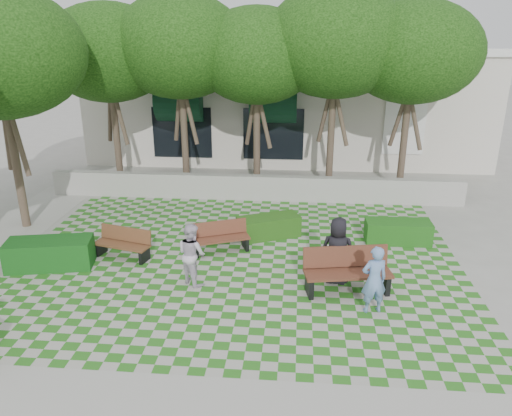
# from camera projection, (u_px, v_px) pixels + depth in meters

# --- Properties ---
(ground) EXTENTS (90.00, 90.00, 0.00)m
(ground) POSITION_uv_depth(u_px,v_px,m) (231.00, 280.00, 12.58)
(ground) COLOR gray
(ground) RESTS_ON ground
(lawn) EXTENTS (12.00, 12.00, 0.00)m
(lawn) POSITION_uv_depth(u_px,v_px,m) (236.00, 262.00, 13.51)
(lawn) COLOR #2B721E
(lawn) RESTS_ON ground
(retaining_wall) EXTENTS (15.00, 0.36, 0.90)m
(retaining_wall) POSITION_uv_depth(u_px,v_px,m) (253.00, 188.00, 18.22)
(retaining_wall) COLOR #9E9B93
(retaining_wall) RESTS_ON ground
(bench_east) EXTENTS (2.15, 1.04, 1.08)m
(bench_east) POSITION_uv_depth(u_px,v_px,m) (347.00, 271.00, 11.89)
(bench_east) COLOR #512A1B
(bench_east) RESTS_ON ground
(bench_mid) EXTENTS (1.71, 1.11, 0.85)m
(bench_mid) POSITION_uv_depth(u_px,v_px,m) (220.00, 238.00, 14.04)
(bench_mid) COLOR #592E1E
(bench_mid) RESTS_ON ground
(bench_west) EXTENTS (1.66, 0.93, 0.83)m
(bench_west) POSITION_uv_depth(u_px,v_px,m) (123.00, 244.00, 13.68)
(bench_west) COLOR brown
(bench_west) RESTS_ON ground
(hedge_east) EXTENTS (1.89, 0.77, 0.66)m
(hedge_east) POSITION_uv_depth(u_px,v_px,m) (398.00, 232.00, 14.65)
(hedge_east) COLOR #195015
(hedge_east) RESTS_ON ground
(hedge_midright) EXTENTS (1.99, 1.43, 0.65)m
(hedge_midright) POSITION_uv_depth(u_px,v_px,m) (269.00, 227.00, 15.03)
(hedge_midright) COLOR #1F4B14
(hedge_midright) RESTS_ON ground
(hedge_west) EXTENTS (2.30, 1.29, 0.76)m
(hedge_west) POSITION_uv_depth(u_px,v_px,m) (50.00, 254.00, 13.14)
(hedge_west) COLOR #134716
(hedge_west) RESTS_ON ground
(person_blue) EXTENTS (0.66, 0.51, 1.60)m
(person_blue) POSITION_uv_depth(u_px,v_px,m) (374.00, 280.00, 10.93)
(person_blue) COLOR #6C8FC5
(person_blue) RESTS_ON ground
(person_dark) EXTENTS (0.92, 0.68, 1.72)m
(person_dark) POSITION_uv_depth(u_px,v_px,m) (337.00, 251.00, 12.17)
(person_dark) COLOR black
(person_dark) RESTS_ON ground
(person_white) EXTENTS (0.97, 0.95, 1.57)m
(person_white) POSITION_uv_depth(u_px,v_px,m) (192.00, 254.00, 12.20)
(person_white) COLOR silver
(person_white) RESTS_ON ground
(tree_row) EXTENTS (17.70, 13.40, 7.41)m
(tree_row) POSITION_uv_depth(u_px,v_px,m) (197.00, 52.00, 16.50)
(tree_row) COLOR #47382B
(tree_row) RESTS_ON ground
(building) EXTENTS (18.00, 8.92, 5.15)m
(building) POSITION_uv_depth(u_px,v_px,m) (287.00, 100.00, 24.79)
(building) COLOR beige
(building) RESTS_ON ground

